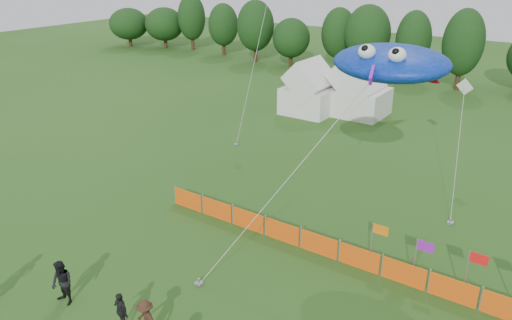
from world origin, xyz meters
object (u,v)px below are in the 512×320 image
Objects in this scene: spectator_b at (62,283)px; spectator_c at (146,320)px; spectator_d at (121,311)px; stingray_kite at (394,62)px; tent_right at (356,93)px; tent_left at (310,92)px; barrier_fence at (338,251)px.

spectator_c is (4.17, 0.44, -0.13)m from spectator_b.
stingray_kite is (5.02, 12.22, 7.71)m from spectator_d.
stingray_kite reaches higher than spectator_b.
spectator_b is (1.20, -30.29, -0.95)m from tent_right.
tent_left reaches higher than spectator_d.
spectator_c is at bearing 7.83° from spectator_b.
spectator_b is 4.19m from spectator_c.
spectator_b is 1.16× the size of spectator_c.
tent_right is 21.04m from stingray_kite.
spectator_b is at bearing -80.82° from tent_left.
tent_left is at bearing 128.46° from stingray_kite.
spectator_b is at bearing -87.74° from tent_right.
barrier_fence is 10.50× the size of spectator_b.
barrier_fence is 1.29× the size of stingray_kite.
tent_right reaches higher than barrier_fence.
stingray_kite is (0.37, 3.67, 7.98)m from barrier_fence.
barrier_fence is 12.96× the size of spectator_d.
tent_left is 29.31m from spectator_c.
tent_left is 21.28m from stingray_kite.
spectator_c is 0.11× the size of stingray_kite.
tent_left reaches higher than barrier_fence.
spectator_b is 1.23× the size of spectator_d.
tent_left reaches higher than spectator_c.
spectator_b reaches higher than spectator_d.
stingray_kite is (8.00, 12.54, 7.53)m from spectator_b.
barrier_fence is (12.21, -19.51, -1.39)m from tent_left.
tent_right is 30.27m from spectator_d.
stingray_kite is (3.83, 12.10, 7.66)m from spectator_c.
spectator_b is 3.00m from spectator_d.
spectator_c is at bearing 18.74° from spectator_d.
tent_right is 3.24× the size of spectator_c.
tent_left is 0.28× the size of stingray_kite.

